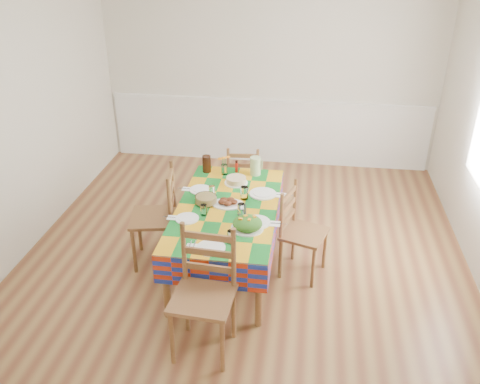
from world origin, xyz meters
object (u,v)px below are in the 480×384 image
(chair_left, at_px, (158,217))
(green_pitcher, at_px, (255,166))
(chair_far, at_px, (243,180))
(dining_table, at_px, (227,213))
(tea_pitcher, at_px, (207,164))
(chair_right, at_px, (300,232))
(meat_platter, at_px, (228,203))
(chair_near, at_px, (204,295))

(chair_left, bearing_deg, green_pitcher, 119.24)
(chair_far, bearing_deg, chair_left, 53.24)
(chair_left, bearing_deg, dining_table, 78.62)
(tea_pitcher, xyz_separation_m, chair_right, (1.04, -0.72, -0.32))
(chair_far, xyz_separation_m, chair_right, (0.69, -1.09, 0.03))
(dining_table, xyz_separation_m, meat_platter, (-0.00, 0.03, 0.10))
(green_pitcher, distance_m, chair_right, 0.95)
(meat_platter, relative_size, tea_pitcher, 1.70)
(chair_left, bearing_deg, chair_right, 79.53)
(meat_platter, bearing_deg, tea_pitcher, 116.25)
(green_pitcher, distance_m, chair_far, 0.54)
(green_pitcher, xyz_separation_m, chair_far, (-0.18, 0.36, -0.35))
(meat_platter, relative_size, green_pitcher, 1.58)
(dining_table, height_order, green_pitcher, green_pitcher)
(chair_right, bearing_deg, green_pitcher, 53.69)
(chair_far, distance_m, chair_left, 1.30)
(chair_far, bearing_deg, chair_right, 118.16)
(meat_platter, xyz_separation_m, chair_right, (0.70, -0.02, -0.26))
(chair_right, bearing_deg, dining_table, 109.24)
(tea_pitcher, relative_size, chair_right, 0.20)
(green_pitcher, xyz_separation_m, tea_pitcher, (-0.52, -0.01, -0.01))
(dining_table, xyz_separation_m, chair_near, (0.00, -1.09, -0.09))
(meat_platter, height_order, chair_left, chair_left)
(chair_near, xyz_separation_m, chair_left, (-0.69, 1.10, -0.01))
(dining_table, relative_size, chair_right, 1.92)
(chair_far, bearing_deg, chair_near, 85.66)
(green_pitcher, height_order, tea_pitcher, green_pitcher)
(chair_far, height_order, chair_right, chair_right)
(chair_near, relative_size, chair_left, 1.03)
(chair_near, relative_size, chair_right, 1.14)
(chair_far, distance_m, chair_right, 1.29)
(dining_table, height_order, chair_left, chair_left)
(dining_table, relative_size, chair_near, 1.68)
(dining_table, bearing_deg, tea_pitcher, 115.24)
(tea_pitcher, bearing_deg, green_pitcher, 0.77)
(chair_near, height_order, chair_right, chair_near)
(tea_pitcher, bearing_deg, chair_near, -79.21)
(meat_platter, xyz_separation_m, chair_near, (0.00, -1.13, -0.19))
(green_pitcher, height_order, chair_near, chair_near)
(dining_table, relative_size, meat_platter, 5.67)
(chair_left, relative_size, chair_right, 1.11)
(tea_pitcher, relative_size, chair_far, 0.21)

